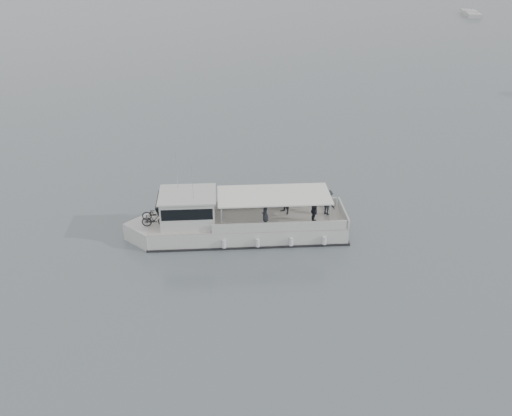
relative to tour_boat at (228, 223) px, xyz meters
name	(u,v)px	position (x,y,z in m)	size (l,w,h in m)	color
ground	(290,226)	(3.63, -0.41, -0.83)	(1400.00, 1400.00, 0.00)	#50585E
tour_boat	(228,223)	(0.00, 0.00, 0.00)	(11.86, 6.54, 5.08)	silver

